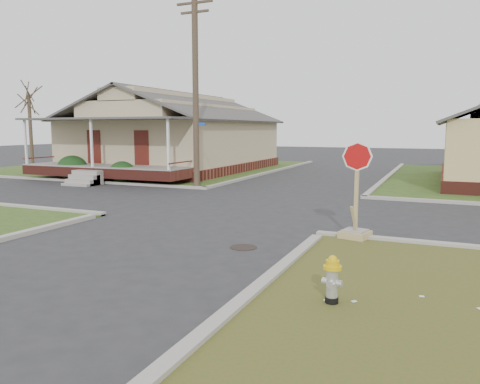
% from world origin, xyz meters
% --- Properties ---
extents(ground, '(120.00, 120.00, 0.00)m').
position_xyz_m(ground, '(0.00, 0.00, 0.00)').
color(ground, '#2A2A2C').
rests_on(ground, ground).
extents(verge_far_left, '(19.00, 19.00, 0.05)m').
position_xyz_m(verge_far_left, '(-13.00, 18.00, 0.03)').
color(verge_far_left, '#2B4A1A').
rests_on(verge_far_left, ground).
extents(curbs, '(80.00, 40.00, 0.12)m').
position_xyz_m(curbs, '(0.00, 5.00, 0.00)').
color(curbs, '#A19D91').
rests_on(curbs, ground).
extents(manhole, '(0.64, 0.64, 0.01)m').
position_xyz_m(manhole, '(2.20, -0.50, 0.01)').
color(manhole, black).
rests_on(manhole, ground).
extents(corner_house, '(10.10, 15.50, 5.30)m').
position_xyz_m(corner_house, '(-10.00, 16.68, 2.28)').
color(corner_house, maroon).
rests_on(corner_house, ground).
extents(utility_pole, '(1.80, 0.28, 9.00)m').
position_xyz_m(utility_pole, '(-4.20, 8.90, 4.66)').
color(utility_pole, '#3D3023').
rests_on(utility_pole, ground).
extents(tree_far_left, '(0.22, 0.22, 4.90)m').
position_xyz_m(tree_far_left, '(-18.00, 12.00, 2.50)').
color(tree_far_left, '#3D3023').
rests_on(tree_far_left, verge_far_left).
extents(fire_hydrant, '(0.29, 0.29, 0.78)m').
position_xyz_m(fire_hydrant, '(4.92, -3.31, 0.48)').
color(fire_hydrant, black).
rests_on(fire_hydrant, ground).
extents(stop_sign, '(0.69, 0.67, 2.43)m').
position_xyz_m(stop_sign, '(4.48, 1.37, 0.57)').
color(stop_sign, tan).
rests_on(stop_sign, ground).
extents(hedge_left, '(1.60, 1.31, 1.22)m').
position_xyz_m(hedge_left, '(-12.19, 9.36, 0.66)').
color(hedge_left, '#163914').
rests_on(hedge_left, verge_far_left).
extents(hedge_right, '(1.42, 1.17, 1.09)m').
position_xyz_m(hedge_right, '(-8.64, 9.09, 0.59)').
color(hedge_right, '#163914').
rests_on(hedge_right, verge_far_left).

